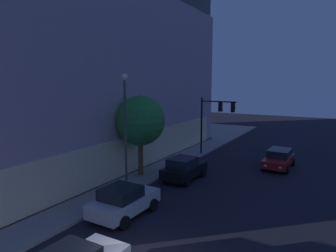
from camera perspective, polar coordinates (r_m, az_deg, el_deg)
modern_building at (r=31.27m, az=-21.79°, el=10.12°), size 31.77×21.34×17.11m
traffic_light_far_corner at (r=29.18m, az=8.91°, el=2.17°), size 0.34×3.60×5.58m
street_lamp_sidewalk at (r=19.38m, az=-8.17°, el=1.60°), size 0.44×0.44×7.59m
sidewalk_tree at (r=22.42m, az=-5.32°, el=0.99°), size 3.75×3.75×6.08m
car_silver at (r=16.79m, az=-8.44°, el=-13.93°), size 4.14×2.29×1.68m
car_black at (r=22.45m, az=3.05°, el=-8.04°), size 4.14×2.26×1.70m
car_red at (r=27.18m, az=20.38°, el=-5.78°), size 4.43×2.22×1.54m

